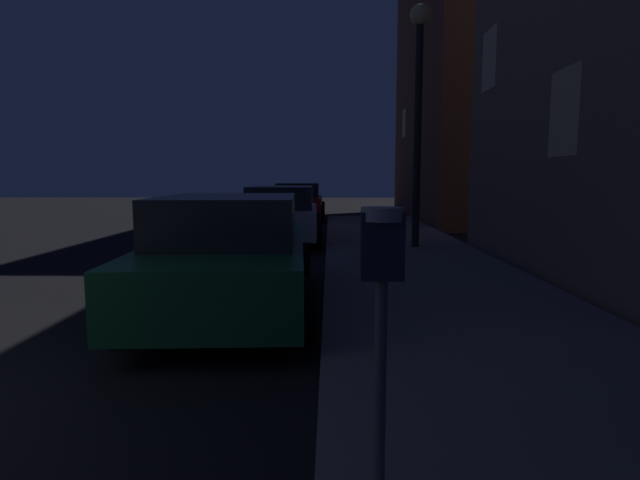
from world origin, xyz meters
TOP-DOWN VIEW (x-y plane):
  - parking_meter at (4.30, 0.00)m, footprint 0.19×0.19m
  - car_green at (2.85, 4.05)m, footprint 2.21×4.63m
  - car_silver at (2.85, 10.82)m, footprint 2.11×4.54m
  - car_red at (2.85, 17.88)m, footprint 2.07×4.19m
  - street_lamp at (5.94, 8.92)m, footprint 0.44×0.44m
  - building_far at (11.24, 18.26)m, footprint 7.88×10.37m

SIDE VIEW (x-z plane):
  - car_green at x=2.85m, z-range 0.00..1.43m
  - car_red at x=2.85m, z-range 0.00..1.43m
  - car_silver at x=2.85m, z-range 0.00..1.43m
  - parking_meter at x=4.30m, z-range 0.50..1.87m
  - street_lamp at x=5.94m, z-range 1.01..6.08m
  - building_far at x=11.24m, z-range 0.00..13.79m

